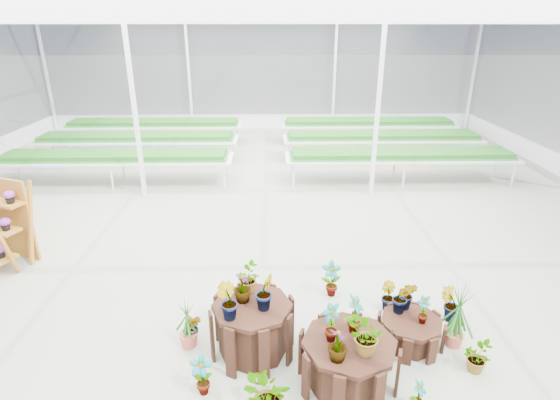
{
  "coord_description": "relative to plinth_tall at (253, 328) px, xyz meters",
  "views": [
    {
      "loc": [
        0.34,
        -6.82,
        4.2
      ],
      "look_at": [
        0.49,
        0.36,
        1.3
      ],
      "focal_mm": 28.0,
      "sensor_mm": 36.0,
      "label": 1
    }
  ],
  "objects": [
    {
      "name": "nursery_benches",
      "position": [
        -0.07,
        9.19,
        0.04
      ],
      "size": [
        16.0,
        7.0,
        0.84
      ],
      "primitive_type": null,
      "color": "silver",
      "rests_on": "ground"
    },
    {
      "name": "plinth_mid",
      "position": [
        1.2,
        -0.6,
        -0.06
      ],
      "size": [
        1.53,
        1.53,
        0.63
      ],
      "primitive_type": "cylinder",
      "rotation": [
        0.0,
        0.0,
        -0.34
      ],
      "color": "black",
      "rests_on": "ground"
    },
    {
      "name": "plinth_low",
      "position": [
        2.2,
        0.1,
        -0.18
      ],
      "size": [
        1.15,
        1.15,
        0.4
      ],
      "primitive_type": "cylinder",
      "rotation": [
        0.0,
        0.0,
        0.4
      ],
      "color": "black",
      "rests_on": "ground"
    },
    {
      "name": "greenhouse_shell",
      "position": [
        -0.07,
        1.99,
        1.87
      ],
      "size": [
        18.0,
        24.0,
        4.5
      ],
      "primitive_type": null,
      "color": "white",
      "rests_on": "ground"
    },
    {
      "name": "steel_frame",
      "position": [
        -0.07,
        1.99,
        1.87
      ],
      "size": [
        18.0,
        24.0,
        4.5
      ],
      "primitive_type": null,
      "color": "silver",
      "rests_on": "ground"
    },
    {
      "name": "ground_plane",
      "position": [
        -0.07,
        1.99,
        -0.38
      ],
      "size": [
        24.0,
        24.0,
        0.0
      ],
      "primitive_type": "plane",
      "color": "gray",
      "rests_on": "ground"
    },
    {
      "name": "nursery_plants",
      "position": [
        1.0,
        -0.15,
        0.14
      ],
      "size": [
        4.23,
        3.27,
        1.25
      ],
      "color": "#1E5418",
      "rests_on": "ground"
    },
    {
      "name": "plinth_tall",
      "position": [
        0.0,
        0.0,
        0.0
      ],
      "size": [
        1.38,
        1.38,
        0.76
      ],
      "primitive_type": "cylinder",
      "rotation": [
        0.0,
        0.0,
        0.3
      ],
      "color": "black",
      "rests_on": "ground"
    }
  ]
}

